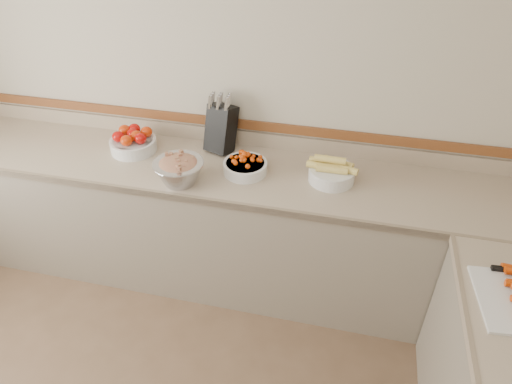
% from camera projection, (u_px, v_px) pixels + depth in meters
% --- Properties ---
extents(back_wall, '(4.00, 0.00, 4.00)m').
position_uv_depth(back_wall, '(225.00, 85.00, 2.80)').
color(back_wall, beige).
rests_on(back_wall, ground_plane).
extents(counter_back, '(4.00, 0.65, 1.08)m').
position_uv_depth(counter_back, '(216.00, 223.00, 3.04)').
color(counter_back, tan).
rests_on(counter_back, ground_plane).
extents(knife_block, '(0.22, 0.24, 0.39)m').
position_uv_depth(knife_block, '(221.00, 127.00, 2.87)').
color(knife_block, black).
rests_on(knife_block, counter_back).
extents(tomato_bowl, '(0.30, 0.30, 0.14)m').
position_uv_depth(tomato_bowl, '(133.00, 141.00, 2.91)').
color(tomato_bowl, silver).
rests_on(tomato_bowl, counter_back).
extents(cherry_tomato_bowl, '(0.26, 0.26, 0.14)m').
position_uv_depth(cherry_tomato_bowl, '(245.00, 166.00, 2.71)').
color(cherry_tomato_bowl, silver).
rests_on(cherry_tomato_bowl, counter_back).
extents(corn_bowl, '(0.30, 0.27, 0.16)m').
position_uv_depth(corn_bowl, '(332.00, 172.00, 2.64)').
color(corn_bowl, silver).
rests_on(corn_bowl, counter_back).
extents(rhubarb_bowl, '(0.29, 0.29, 0.17)m').
position_uv_depth(rhubarb_bowl, '(179.00, 170.00, 2.60)').
color(rhubarb_bowl, '#B2B2BA').
rests_on(rhubarb_bowl, counter_back).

